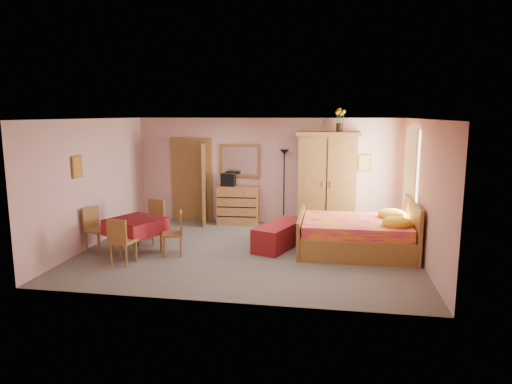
% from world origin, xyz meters
% --- Properties ---
extents(floor, '(6.50, 6.50, 0.00)m').
position_xyz_m(floor, '(0.00, 0.00, 0.00)').
color(floor, slate).
rests_on(floor, ground).
extents(ceiling, '(6.50, 6.50, 0.00)m').
position_xyz_m(ceiling, '(0.00, 0.00, 2.60)').
color(ceiling, brown).
rests_on(ceiling, wall_back).
extents(wall_back, '(6.50, 0.10, 2.60)m').
position_xyz_m(wall_back, '(0.00, 2.50, 1.30)').
color(wall_back, '#D8A19C').
rests_on(wall_back, floor).
extents(wall_front, '(6.50, 0.10, 2.60)m').
position_xyz_m(wall_front, '(0.00, -2.50, 1.30)').
color(wall_front, '#D8A19C').
rests_on(wall_front, floor).
extents(wall_left, '(0.10, 5.00, 2.60)m').
position_xyz_m(wall_left, '(-3.25, 0.00, 1.30)').
color(wall_left, '#D8A19C').
rests_on(wall_left, floor).
extents(wall_right, '(0.10, 5.00, 2.60)m').
position_xyz_m(wall_right, '(3.25, 0.00, 1.30)').
color(wall_right, '#D8A19C').
rests_on(wall_right, floor).
extents(doorway, '(1.06, 0.12, 2.15)m').
position_xyz_m(doorway, '(-1.90, 2.47, 1.02)').
color(doorway, '#9E6B35').
rests_on(doorway, floor).
extents(window, '(0.08, 1.40, 1.95)m').
position_xyz_m(window, '(3.21, 1.20, 1.45)').
color(window, white).
rests_on(window, wall_right).
extents(picture_left, '(0.04, 0.32, 0.42)m').
position_xyz_m(picture_left, '(-3.22, -0.60, 1.70)').
color(picture_left, orange).
rests_on(picture_left, wall_left).
extents(picture_back, '(0.30, 0.04, 0.40)m').
position_xyz_m(picture_back, '(2.35, 2.47, 1.55)').
color(picture_back, '#D8BF59').
rests_on(picture_back, wall_back).
extents(chest_of_drawers, '(1.03, 0.55, 0.95)m').
position_xyz_m(chest_of_drawers, '(-0.67, 2.25, 0.47)').
color(chest_of_drawers, '#A46637').
rests_on(chest_of_drawers, floor).
extents(wall_mirror, '(1.03, 0.12, 0.81)m').
position_xyz_m(wall_mirror, '(-0.67, 2.46, 1.55)').
color(wall_mirror, silver).
rests_on(wall_mirror, wall_back).
extents(stereo, '(0.34, 0.26, 0.31)m').
position_xyz_m(stereo, '(-0.91, 2.24, 1.10)').
color(stereo, black).
rests_on(stereo, chest_of_drawers).
extents(floor_lamp, '(0.24, 0.24, 1.85)m').
position_xyz_m(floor_lamp, '(0.46, 2.31, 0.93)').
color(floor_lamp, black).
rests_on(floor_lamp, floor).
extents(wardrobe, '(1.47, 0.78, 2.29)m').
position_xyz_m(wardrobe, '(1.49, 2.19, 1.14)').
color(wardrobe, olive).
rests_on(wardrobe, floor).
extents(sunflower_vase, '(0.24, 0.24, 0.55)m').
position_xyz_m(sunflower_vase, '(1.74, 2.24, 2.56)').
color(sunflower_vase, yellow).
rests_on(sunflower_vase, wardrobe).
extents(bed, '(2.25, 1.77, 1.04)m').
position_xyz_m(bed, '(2.08, 0.37, 0.52)').
color(bed, '#D3146F').
rests_on(bed, floor).
extents(bench, '(1.02, 1.58, 0.49)m').
position_xyz_m(bench, '(0.58, 0.42, 0.25)').
color(bench, maroon).
rests_on(bench, floor).
extents(dining_table, '(1.24, 1.24, 0.68)m').
position_xyz_m(dining_table, '(-2.16, -0.42, 0.34)').
color(dining_table, maroon).
rests_on(dining_table, floor).
extents(chair_south, '(0.44, 0.44, 0.86)m').
position_xyz_m(chair_south, '(-2.11, -1.10, 0.43)').
color(chair_south, olive).
rests_on(chair_south, floor).
extents(chair_north, '(0.51, 0.51, 0.90)m').
position_xyz_m(chair_north, '(-2.13, 0.27, 0.45)').
color(chair_north, olive).
rests_on(chair_north, floor).
extents(chair_west, '(0.51, 0.51, 0.89)m').
position_xyz_m(chair_west, '(-2.93, -0.48, 0.44)').
color(chair_west, olive).
rests_on(chair_west, floor).
extents(chair_east, '(0.49, 0.49, 0.85)m').
position_xyz_m(chair_east, '(-1.41, -0.45, 0.42)').
color(chair_east, '#9B6134').
rests_on(chair_east, floor).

